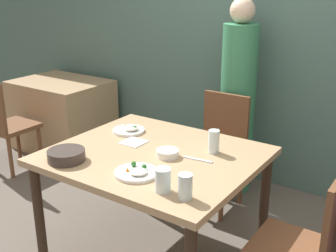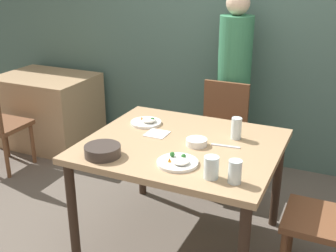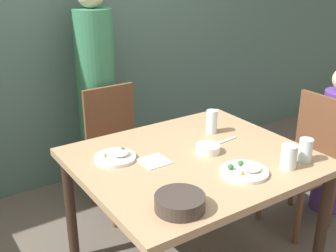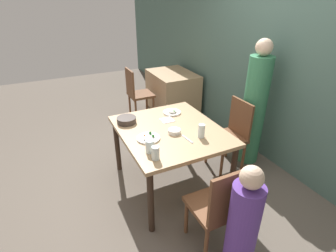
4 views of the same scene
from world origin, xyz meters
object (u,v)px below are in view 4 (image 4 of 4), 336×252
at_px(bowl_curry, 127,120).
at_px(plate_rice_adult, 148,138).
at_px(glass_water_tall, 150,146).
at_px(chair_child_spot, 219,206).
at_px(chair_adult_spot, 231,133).
at_px(person_adult, 254,108).
at_px(person_child, 242,230).

distance_m(bowl_curry, plate_rice_adult, 0.45).
relative_size(plate_rice_adult, glass_water_tall, 1.94).
distance_m(chair_child_spot, bowl_curry, 1.37).
relative_size(chair_adult_spot, person_adult, 0.56).
xyz_separation_m(person_adult, glass_water_tall, (0.33, -1.53, 0.05)).
distance_m(chair_child_spot, person_adult, 1.54).
height_order(person_adult, glass_water_tall, person_adult).
height_order(chair_adult_spot, glass_water_tall, chair_adult_spot).
height_order(person_child, bowl_curry, person_child).
bearing_deg(chair_adult_spot, glass_water_tall, -74.89).
bearing_deg(person_child, chair_child_spot, 180.00).
bearing_deg(person_adult, chair_adult_spot, -90.00).
xyz_separation_m(person_adult, plate_rice_adult, (0.11, -1.46, 0.00)).
xyz_separation_m(chair_child_spot, plate_rice_adult, (-0.84, -0.28, 0.27)).
bearing_deg(bowl_curry, chair_child_spot, 15.48).
height_order(chair_child_spot, person_adult, person_adult).
xyz_separation_m(chair_child_spot, person_child, (0.28, -0.00, 0.02)).
relative_size(chair_adult_spot, plate_rice_adult, 3.76).
distance_m(person_child, glass_water_tall, 1.02).
xyz_separation_m(person_child, bowl_curry, (-1.57, -0.36, 0.28)).
xyz_separation_m(person_child, plate_rice_adult, (-1.13, -0.28, 0.26)).
height_order(person_adult, person_child, person_adult).
xyz_separation_m(bowl_curry, glass_water_tall, (0.66, 0.01, 0.03)).
bearing_deg(chair_child_spot, person_adult, -141.18).
bearing_deg(person_child, chair_adult_spot, 144.80).
bearing_deg(chair_adult_spot, person_adult, 90.00).
bearing_deg(person_adult, glass_water_tall, -77.85).
distance_m(chair_adult_spot, person_child, 1.51).
bearing_deg(person_adult, bowl_curry, -102.26).
bearing_deg(person_child, bowl_curry, -167.22).
bearing_deg(chair_adult_spot, person_child, -35.20).
relative_size(person_adult, bowl_curry, 7.41).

